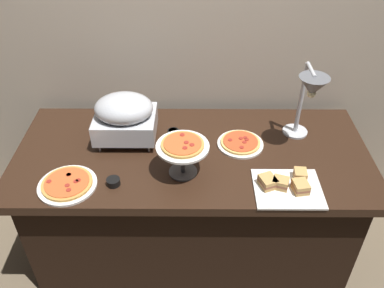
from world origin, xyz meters
TOP-DOWN VIEW (x-y plane):
  - ground_plane at (0.00, 0.00)m, footprint 8.00×8.00m
  - back_wall at (0.00, 0.50)m, footprint 4.40×0.04m
  - buffet_table at (0.00, 0.00)m, footprint 1.90×0.84m
  - chafing_dish at (-0.36, 0.11)m, footprint 0.33×0.27m
  - heat_lamp at (0.59, 0.06)m, footprint 0.15×0.29m
  - pizza_plate_front at (-0.60, -0.27)m, footprint 0.28×0.28m
  - pizza_plate_center at (0.26, 0.06)m, footprint 0.25×0.25m
  - pizza_plate_raised_stand at (-0.05, -0.17)m, footprint 0.26×0.26m
  - sandwich_platter at (0.45, -0.28)m, footprint 0.32×0.27m
  - sauce_cup_near at (-0.11, 0.15)m, footprint 0.07×0.07m
  - sauce_cup_far at (-0.38, -0.26)m, footprint 0.07×0.07m

SIDE VIEW (x-z plane):
  - ground_plane at x=0.00m, z-range 0.00..0.00m
  - buffet_table at x=0.00m, z-range 0.01..0.77m
  - pizza_plate_front at x=-0.60m, z-range 0.76..0.79m
  - pizza_plate_center at x=0.26m, z-range 0.76..0.79m
  - sauce_cup_near at x=-0.11m, z-range 0.76..0.79m
  - sauce_cup_far at x=-0.38m, z-range 0.76..0.80m
  - sandwich_platter at x=0.45m, z-range 0.75..0.81m
  - pizza_plate_raised_stand at x=-0.05m, z-range 0.82..1.00m
  - chafing_dish at x=-0.36m, z-range 0.78..1.05m
  - heat_lamp at x=0.59m, z-range 0.88..1.32m
  - back_wall at x=0.00m, z-range 0.00..2.40m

